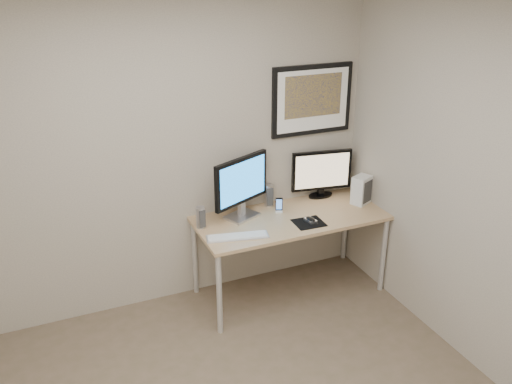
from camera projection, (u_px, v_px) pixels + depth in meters
The scene contains 12 objects.
room at pixel (209, 165), 3.07m from camera, with size 3.60×3.60×3.60m.
desk at pixel (290, 224), 4.58m from camera, with size 1.60×0.70×0.73m.
framed_art at pixel (312, 100), 4.61m from camera, with size 0.75×0.04×0.60m.
monitor_large at pixel (241, 185), 4.43m from camera, with size 0.54×0.28×0.53m.
monitor_tv at pixel (322, 173), 4.86m from camera, with size 0.55×0.16×0.44m.
speaker_left at pixel (201, 217), 4.33m from camera, with size 0.07×0.07×0.18m, color #B3B2B8.
speaker_right at pixel (269, 195), 4.72m from camera, with size 0.08×0.08×0.20m, color #B3B2B8.
phone_dock at pixel (279, 205), 4.61m from camera, with size 0.06×0.06×0.13m, color black.
keyboard at pixel (237, 236), 4.21m from camera, with size 0.48×0.13×0.02m, color silver.
mousepad at pixel (309, 223), 4.44m from camera, with size 0.24×0.22×0.00m, color black.
mouse at pixel (311, 219), 4.45m from camera, with size 0.06×0.11×0.04m, color black.
fan_unit at pixel (361, 190), 4.76m from camera, with size 0.17×0.12×0.25m, color silver.
Camera 1 is at (-0.90, -2.30, 2.70)m, focal length 38.00 mm.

